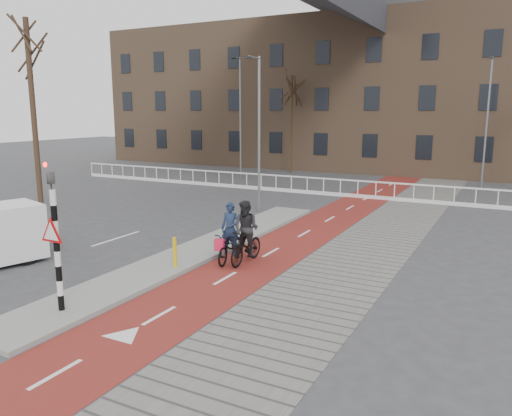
% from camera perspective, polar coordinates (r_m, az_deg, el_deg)
% --- Properties ---
extents(ground, '(120.00, 120.00, 0.00)m').
position_cam_1_polar(ground, '(13.85, -13.32, -9.31)').
color(ground, '#38383A').
rests_on(ground, ground).
extents(bike_lane, '(2.50, 60.00, 0.01)m').
position_cam_1_polar(bike_lane, '(21.50, 7.54, -1.77)').
color(bike_lane, maroon).
rests_on(bike_lane, ground).
extents(sidewalk, '(3.00, 60.00, 0.01)m').
position_cam_1_polar(sidewalk, '(20.74, 14.82, -2.53)').
color(sidewalk, slate).
rests_on(sidewalk, ground).
extents(curb_island, '(1.80, 16.00, 0.12)m').
position_cam_1_polar(curb_island, '(17.25, -6.39, -4.78)').
color(curb_island, gray).
rests_on(curb_island, ground).
extents(traffic_signal, '(0.80, 0.80, 3.68)m').
position_cam_1_polar(traffic_signal, '(12.34, -22.00, -2.69)').
color(traffic_signal, black).
rests_on(traffic_signal, curb_island).
extents(bollard, '(0.12, 0.12, 0.92)m').
position_cam_1_polar(bollard, '(15.20, -9.27, -5.02)').
color(bollard, '#E1B20C').
rests_on(bollard, curb_island).
extents(cyclist_near, '(0.89, 1.91, 1.92)m').
position_cam_1_polar(cyclist_near, '(15.89, -2.94, -3.90)').
color(cyclist_near, black).
rests_on(cyclist_near, bike_lane).
extents(cyclist_far, '(0.87, 1.88, 2.00)m').
position_cam_1_polar(cyclist_far, '(15.65, -1.14, -3.41)').
color(cyclist_far, black).
rests_on(cyclist_far, bike_lane).
extents(railing, '(28.00, 0.10, 0.99)m').
position_cam_1_polar(railing, '(30.33, 0.59, 2.66)').
color(railing, silver).
rests_on(railing, ground).
extents(townhouse_row, '(46.00, 10.00, 15.90)m').
position_cam_1_polar(townhouse_row, '(43.42, 12.44, 14.88)').
color(townhouse_row, '#7F6047').
rests_on(townhouse_row, ground).
extents(tree_left, '(0.26, 0.26, 9.02)m').
position_cam_1_polar(tree_left, '(26.68, -24.07, 9.62)').
color(tree_left, '#322116').
rests_on(tree_left, ground).
extents(tree_mid, '(0.23, 0.23, 7.35)m').
position_cam_1_polar(tree_mid, '(38.77, 4.02, 9.47)').
color(tree_mid, '#322116').
rests_on(tree_mid, ground).
extents(streetlight_near, '(0.12, 0.12, 7.16)m').
position_cam_1_polar(streetlight_near, '(23.35, 0.36, 8.20)').
color(streetlight_near, slate).
rests_on(streetlight_near, ground).
extents(streetlight_left, '(0.12, 0.12, 8.33)m').
position_cam_1_polar(streetlight_left, '(35.48, -1.79, 10.14)').
color(streetlight_left, slate).
rests_on(streetlight_left, ground).
extents(streetlight_right, '(0.12, 0.12, 7.89)m').
position_cam_1_polar(streetlight_right, '(34.00, 24.87, 8.72)').
color(streetlight_right, slate).
rests_on(streetlight_right, ground).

